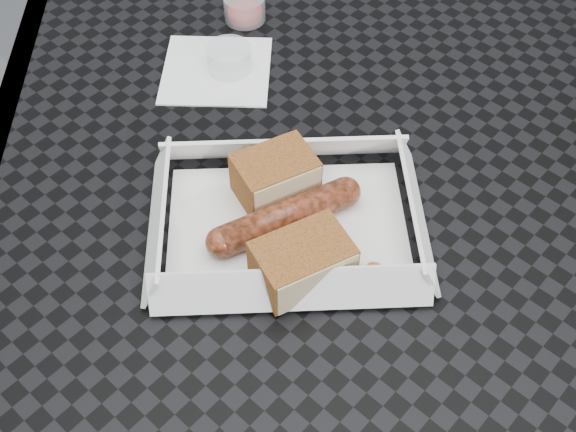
# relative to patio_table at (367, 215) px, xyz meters

# --- Properties ---
(patio_table) EXTENTS (0.80, 0.80, 0.74)m
(patio_table) POSITION_rel_patio_table_xyz_m (0.00, 0.00, 0.00)
(patio_table) COLOR black
(patio_table) RESTS_ON ground
(food_tray) EXTENTS (0.22, 0.15, 0.00)m
(food_tray) POSITION_rel_patio_table_xyz_m (-0.09, -0.07, 0.08)
(food_tray) COLOR white
(food_tray) RESTS_ON patio_table
(bratwurst) EXTENTS (0.14, 0.08, 0.03)m
(bratwurst) POSITION_rel_patio_table_xyz_m (-0.09, -0.08, 0.09)
(bratwurst) COLOR maroon
(bratwurst) RESTS_ON food_tray
(bread_near) EXTENTS (0.09, 0.08, 0.05)m
(bread_near) POSITION_rel_patio_table_xyz_m (-0.10, -0.03, 0.10)
(bread_near) COLOR brown
(bread_near) RESTS_ON food_tray
(bread_far) EXTENTS (0.10, 0.08, 0.04)m
(bread_far) POSITION_rel_patio_table_xyz_m (-0.08, -0.13, 0.10)
(bread_far) COLOR brown
(bread_far) RESTS_ON food_tray
(veg_garnish) EXTENTS (0.03, 0.03, 0.00)m
(veg_garnish) POSITION_rel_patio_table_xyz_m (-0.03, -0.13, 0.08)
(veg_garnish) COLOR #EA3A0A
(veg_garnish) RESTS_ON food_tray
(napkin) EXTENTS (0.13, 0.13, 0.00)m
(napkin) POSITION_rel_patio_table_xyz_m (-0.16, 0.16, 0.08)
(napkin) COLOR white
(napkin) RESTS_ON patio_table
(condiment_cup_sauce) EXTENTS (0.05, 0.05, 0.03)m
(condiment_cup_sauce) POSITION_rel_patio_table_xyz_m (-0.13, 0.25, 0.09)
(condiment_cup_sauce) COLOR maroon
(condiment_cup_sauce) RESTS_ON patio_table
(condiment_cup_empty) EXTENTS (0.05, 0.05, 0.03)m
(condiment_cup_empty) POSITION_rel_patio_table_xyz_m (-0.15, 0.16, 0.09)
(condiment_cup_empty) COLOR silver
(condiment_cup_empty) RESTS_ON patio_table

